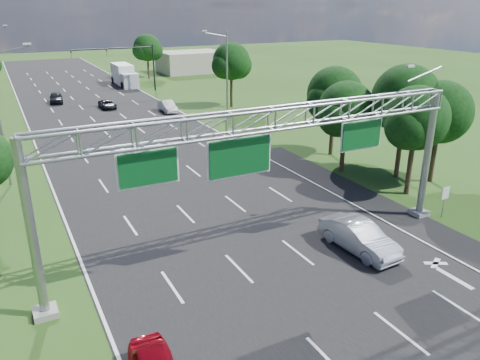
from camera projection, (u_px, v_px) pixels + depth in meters
ground at (158, 162)px, 40.04m from camera, size 220.00×220.00×0.00m
road at (158, 162)px, 40.04m from camera, size 18.00×180.00×0.02m
road_flare at (381, 207)px, 31.17m from camera, size 3.00×30.00×0.02m
sign_gantry at (273, 131)px, 22.81m from camera, size 23.50×1.00×9.56m
regulatory_sign at (445, 196)px, 29.08m from camera, size 0.60×0.08×2.10m
traffic_signal at (131, 58)px, 70.52m from camera, size 12.21×0.24×7.00m
streetlight_l_near at (1, 111)px, 33.19m from camera, size 2.97×0.22×10.16m
streetlight_r_mid at (225, 74)px, 51.27m from camera, size 2.97×0.22×10.16m
tree_cluster_right at (386, 108)px, 35.59m from camera, size 9.91×14.60×8.68m
tree_verge_rd at (232, 63)px, 59.99m from camera, size 5.76×4.80×8.28m
tree_verge_re at (147, 49)px, 84.18m from camera, size 5.76×4.80×7.84m
building_right at (191, 62)px, 92.89m from camera, size 12.00×9.00×4.00m
silver_sedan at (359, 237)px, 25.45m from camera, size 2.02×5.04×1.63m
car_queue_b at (107, 104)px, 60.67m from camera, size 1.80×3.84×1.06m
car_queue_c at (56, 98)px, 63.98m from camera, size 2.12×4.31×1.42m
car_queue_d at (168, 106)px, 58.71m from camera, size 1.56×4.20×1.37m
box_truck at (124, 75)px, 77.90m from camera, size 2.74×8.95×3.38m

